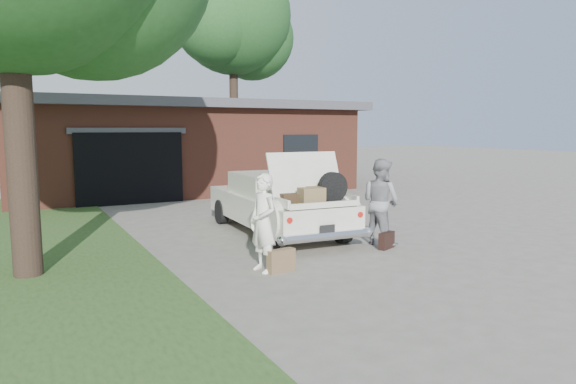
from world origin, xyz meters
name	(u,v)px	position (x,y,z in m)	size (l,w,h in m)	color
ground	(303,254)	(0.00, 0.00, 0.00)	(90.00, 90.00, 0.00)	gray
house	(177,145)	(0.98, 11.47, 1.67)	(12.80, 7.80, 3.30)	brown
tree_right	(235,23)	(5.54, 16.53, 7.55)	(6.68, 5.81, 10.80)	#38281E
sedan	(278,203)	(0.47, 1.97, 0.68)	(2.07, 4.73, 1.86)	silver
woman_left	(263,223)	(-1.15, -0.68, 0.80)	(0.59, 0.39, 1.61)	white
woman_right	(381,202)	(1.78, 0.00, 0.86)	(0.84, 0.65, 1.73)	gray
suitcase_left	(281,261)	(-0.91, -0.85, 0.19)	(0.48, 0.15, 0.37)	brown
suitcase_right	(387,240)	(1.65, -0.38, 0.16)	(0.42, 0.13, 0.32)	black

